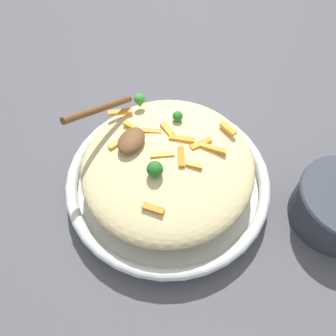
{
  "coord_description": "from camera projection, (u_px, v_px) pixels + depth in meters",
  "views": [
    {
      "loc": [
        -0.28,
        -0.14,
        0.55
      ],
      "look_at": [
        0.0,
        0.0,
        0.07
      ],
      "focal_mm": 36.08,
      "sensor_mm": 36.0,
      "label": 1
    }
  ],
  "objects": [
    {
      "name": "carrot_piece_0",
      "position": [
        153.0,
        208.0,
        0.49
      ],
      "size": [
        0.01,
        0.03,
        0.01
      ],
      "primitive_type": "cube",
      "rotation": [
        0.0,
        0.0,
        4.84
      ],
      "color": "orange",
      "rests_on": "pasta_mound"
    },
    {
      "name": "carrot_piece_4",
      "position": [
        182.0,
        139.0,
        0.55
      ],
      "size": [
        0.02,
        0.04,
        0.01
      ],
      "primitive_type": "cube",
      "rotation": [
        0.0,
        0.0,
        1.84
      ],
      "color": "orange",
      "rests_on": "pasta_mound"
    },
    {
      "name": "carrot_piece_3",
      "position": [
        117.0,
        143.0,
        0.55
      ],
      "size": [
        0.03,
        0.02,
        0.01
      ],
      "primitive_type": "cube",
      "rotation": [
        0.0,
        0.0,
        2.68
      ],
      "color": "orange",
      "rests_on": "pasta_mound"
    },
    {
      "name": "carrot_piece_7",
      "position": [
        194.0,
        165.0,
        0.52
      ],
      "size": [
        0.01,
        0.03,
        0.01
      ],
      "primitive_type": "cube",
      "rotation": [
        0.0,
        0.0,
        1.75
      ],
      "color": "orange",
      "rests_on": "pasta_mound"
    },
    {
      "name": "carrot_piece_8",
      "position": [
        150.0,
        131.0,
        0.57
      ],
      "size": [
        0.02,
        0.04,
        0.01
      ],
      "primitive_type": "cube",
      "rotation": [
        0.0,
        0.0,
        5.06
      ],
      "color": "orange",
      "rests_on": "pasta_mound"
    },
    {
      "name": "carrot_piece_6",
      "position": [
        181.0,
        157.0,
        0.53
      ],
      "size": [
        0.04,
        0.03,
        0.01
      ],
      "primitive_type": "cube",
      "rotation": [
        0.0,
        0.0,
        0.48
      ],
      "color": "orange",
      "rests_on": "pasta_mound"
    },
    {
      "name": "broccoli_floret_1",
      "position": [
        155.0,
        170.0,
        0.51
      ],
      "size": [
        0.03,
        0.03,
        0.03
      ],
      "color": "#205B1C",
      "rests_on": "pasta_mound"
    },
    {
      "name": "broccoli_floret_0",
      "position": [
        178.0,
        116.0,
        0.57
      ],
      "size": [
        0.02,
        0.02,
        0.02
      ],
      "color": "#296820",
      "rests_on": "pasta_mound"
    },
    {
      "name": "carrot_piece_1",
      "position": [
        162.0,
        155.0,
        0.53
      ],
      "size": [
        0.03,
        0.04,
        0.01
      ],
      "primitive_type": "cube",
      "rotation": [
        0.0,
        0.0,
        2.12
      ],
      "color": "orange",
      "rests_on": "pasta_mound"
    },
    {
      "name": "carrot_piece_5",
      "position": [
        120.0,
        112.0,
        0.59
      ],
      "size": [
        0.03,
        0.04,
        0.01
      ],
      "primitive_type": "cube",
      "rotation": [
        0.0,
        0.0,
        2.18
      ],
      "color": "orange",
      "rests_on": "pasta_mound"
    },
    {
      "name": "pasta_mound",
      "position": [
        168.0,
        165.0,
        0.57
      ],
      "size": [
        0.3,
        0.29,
        0.07
      ],
      "primitive_type": "ellipsoid",
      "color": "#DBC689",
      "rests_on": "serving_bowl"
    },
    {
      "name": "ground_plane",
      "position": [
        168.0,
        188.0,
        0.63
      ],
      "size": [
        2.4,
        2.4,
        0.0
      ],
      "primitive_type": "plane",
      "color": "#4C4C51"
    },
    {
      "name": "carrot_piece_9",
      "position": [
        213.0,
        149.0,
        0.54
      ],
      "size": [
        0.01,
        0.04,
        0.01
      ],
      "primitive_type": "cube",
      "rotation": [
        0.0,
        0.0,
        4.82
      ],
      "color": "orange",
      "rests_on": "pasta_mound"
    },
    {
      "name": "carrot_piece_11",
      "position": [
        167.0,
        129.0,
        0.56
      ],
      "size": [
        0.02,
        0.03,
        0.01
      ],
      "primitive_type": "cube",
      "rotation": [
        0.0,
        0.0,
        4.15
      ],
      "color": "orange",
      "rests_on": "pasta_mound"
    },
    {
      "name": "carrot_piece_12",
      "position": [
        228.0,
        129.0,
        0.57
      ],
      "size": [
        0.02,
        0.03,
        0.01
      ],
      "primitive_type": "cube",
      "rotation": [
        0.0,
        0.0,
        4.31
      ],
      "color": "orange",
      "rests_on": "pasta_mound"
    },
    {
      "name": "serving_spoon",
      "position": [
        120.0,
        130.0,
        0.54
      ],
      "size": [
        0.14,
        0.11,
        0.07
      ],
      "color": "brown",
      "rests_on": "pasta_mound"
    },
    {
      "name": "carrot_piece_2",
      "position": [
        201.0,
        143.0,
        0.55
      ],
      "size": [
        0.04,
        0.03,
        0.01
      ],
      "primitive_type": "cube",
      "rotation": [
        0.0,
        0.0,
        5.69
      ],
      "color": "orange",
      "rests_on": "pasta_mound"
    },
    {
      "name": "carrot_piece_10",
      "position": [
        133.0,
        127.0,
        0.57
      ],
      "size": [
        0.01,
        0.04,
        0.01
      ],
      "primitive_type": "cube",
      "rotation": [
        0.0,
        0.0,
        1.47
      ],
      "color": "orange",
      "rests_on": "pasta_mound"
    },
    {
      "name": "broccoli_floret_2",
      "position": [
        139.0,
        99.0,
        0.59
      ],
      "size": [
        0.02,
        0.02,
        0.02
      ],
      "color": "#377928",
      "rests_on": "pasta_mound"
    },
    {
      "name": "serving_bowl",
      "position": [
        168.0,
        181.0,
        0.61
      ],
      "size": [
        0.36,
        0.36,
        0.04
      ],
      "color": "silver",
      "rests_on": "ground_plane"
    }
  ]
}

